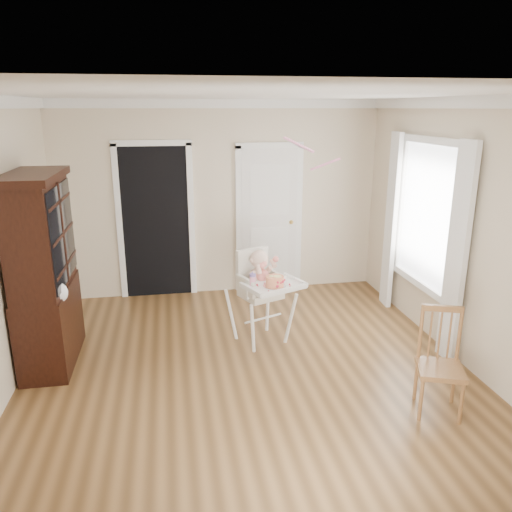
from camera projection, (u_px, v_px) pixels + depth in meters
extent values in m
plane|color=#54391C|center=(249.00, 376.00, 5.01)|extent=(5.00, 5.00, 0.00)
plane|color=white|center=(248.00, 94.00, 4.24)|extent=(5.00, 5.00, 0.00)
plane|color=beige|center=(220.00, 200.00, 6.99)|extent=(4.50, 0.00, 4.50)
plane|color=beige|center=(469.00, 236.00, 5.00)|extent=(0.00, 5.00, 5.00)
cube|color=black|center=(156.00, 223.00, 6.91)|extent=(0.90, 0.03, 2.10)
cube|color=white|center=(120.00, 225.00, 6.82)|extent=(0.08, 0.05, 2.18)
cube|color=white|center=(192.00, 222.00, 6.99)|extent=(0.08, 0.05, 2.18)
cube|color=white|center=(151.00, 143.00, 6.59)|extent=(1.06, 0.05, 0.08)
cube|color=white|center=(269.00, 221.00, 7.17)|extent=(0.80, 0.05, 2.05)
cube|color=white|center=(239.00, 222.00, 7.11)|extent=(0.08, 0.05, 2.13)
cube|color=white|center=(299.00, 220.00, 7.25)|extent=(0.08, 0.05, 2.13)
sphere|color=gold|center=(291.00, 222.00, 7.20)|extent=(0.06, 0.06, 0.06)
cube|color=white|center=(428.00, 215.00, 5.74)|extent=(0.02, 1.20, 1.60)
cube|color=white|center=(434.00, 141.00, 5.50)|extent=(0.06, 1.36, 0.08)
cube|color=white|center=(457.00, 255.00, 5.06)|extent=(0.08, 0.28, 2.30)
cube|color=white|center=(391.00, 222.00, 6.54)|extent=(0.08, 0.28, 2.30)
cylinder|color=white|center=(253.00, 330.00, 5.38)|extent=(0.10, 0.16, 0.63)
cylinder|color=white|center=(291.00, 319.00, 5.64)|extent=(0.16, 0.10, 0.63)
cylinder|color=white|center=(231.00, 315.00, 5.75)|extent=(0.16, 0.10, 0.63)
cylinder|color=white|center=(268.00, 306.00, 6.01)|extent=(0.10, 0.16, 0.63)
cylinder|color=white|center=(263.00, 318.00, 5.65)|extent=(0.46, 0.21, 0.03)
cube|color=silver|center=(261.00, 293.00, 5.61)|extent=(0.52, 0.50, 0.08)
cube|color=silver|center=(245.00, 286.00, 5.47)|extent=(0.18, 0.35, 0.19)
cube|color=silver|center=(275.00, 280.00, 5.68)|extent=(0.18, 0.35, 0.19)
cube|color=silver|center=(252.00, 268.00, 5.68)|extent=(0.39, 0.21, 0.46)
cube|color=white|center=(274.00, 286.00, 5.36)|extent=(0.71, 0.62, 0.03)
cube|color=white|center=(285.00, 290.00, 5.19)|extent=(0.56, 0.26, 0.04)
ellipsoid|color=beige|center=(259.00, 279.00, 5.59)|extent=(0.29, 0.26, 0.29)
sphere|color=beige|center=(259.00, 259.00, 5.52)|extent=(0.26, 0.26, 0.20)
sphere|color=red|center=(262.00, 276.00, 5.52)|extent=(0.15, 0.15, 0.15)
sphere|color=red|center=(262.00, 266.00, 5.45)|extent=(0.07, 0.07, 0.07)
sphere|color=red|center=(276.00, 259.00, 5.54)|extent=(0.07, 0.07, 0.07)
cylinder|color=silver|center=(275.00, 286.00, 5.32)|extent=(0.25, 0.25, 0.01)
cylinder|color=red|center=(275.00, 281.00, 5.30)|extent=(0.19, 0.19, 0.11)
cylinder|color=#F2E08C|center=(278.00, 277.00, 5.28)|extent=(0.09, 0.09, 0.02)
cylinder|color=pink|center=(253.00, 281.00, 5.34)|extent=(0.06, 0.06, 0.10)
cylinder|color=#735CA1|center=(253.00, 275.00, 5.32)|extent=(0.07, 0.07, 0.03)
cone|color=#735CA1|center=(253.00, 272.00, 5.31)|extent=(0.02, 0.02, 0.04)
cube|color=black|center=(51.00, 324.00, 5.21)|extent=(0.46, 1.11, 0.83)
cube|color=black|center=(39.00, 234.00, 4.93)|extent=(0.42, 1.11, 1.11)
cube|color=black|center=(57.00, 240.00, 4.71)|extent=(0.02, 0.48, 0.97)
cube|color=black|center=(68.00, 227.00, 5.23)|extent=(0.02, 0.48, 0.97)
cube|color=black|center=(32.00, 176.00, 4.77)|extent=(0.50, 1.18, 0.07)
ellipsoid|color=white|center=(58.00, 293.00, 4.80)|extent=(0.18, 0.15, 0.20)
cube|color=brown|center=(440.00, 370.00, 4.32)|extent=(0.49, 0.49, 0.05)
cylinder|color=brown|center=(421.00, 399.00, 4.25)|extent=(0.03, 0.03, 0.41)
cylinder|color=brown|center=(461.00, 403.00, 4.20)|extent=(0.03, 0.03, 0.41)
cylinder|color=brown|center=(416.00, 379.00, 4.56)|extent=(0.03, 0.03, 0.41)
cylinder|color=brown|center=(454.00, 382.00, 4.51)|extent=(0.03, 0.03, 0.41)
cylinder|color=brown|center=(421.00, 332.00, 4.44)|extent=(0.03, 0.03, 0.53)
cylinder|color=brown|center=(459.00, 335.00, 4.38)|extent=(0.03, 0.03, 0.53)
cube|color=brown|center=(443.00, 308.00, 4.34)|extent=(0.34, 0.15, 0.05)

